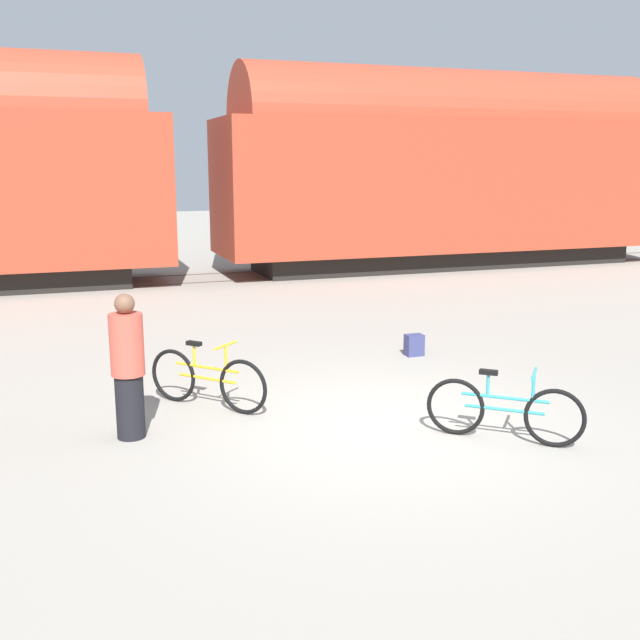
% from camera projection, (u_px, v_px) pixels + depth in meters
% --- Properties ---
extents(ground_plane, '(80.00, 80.00, 0.00)m').
position_uv_depth(ground_plane, '(381.00, 425.00, 8.76)').
color(ground_plane, gray).
extents(freight_train, '(28.18, 3.05, 5.60)m').
position_uv_depth(freight_train, '(193.00, 165.00, 19.16)').
color(freight_train, black).
rests_on(freight_train, ground_plane).
extents(rail_near, '(40.18, 0.07, 0.01)m').
position_uv_depth(rail_near, '(202.00, 282.00, 19.11)').
color(rail_near, '#4C4238').
rests_on(rail_near, ground_plane).
extents(rail_far, '(40.18, 0.07, 0.01)m').
position_uv_depth(rail_far, '(192.00, 275.00, 20.43)').
color(rail_far, '#4C4238').
rests_on(rail_far, ground_plane).
extents(bicycle_teal, '(1.34, 1.16, 0.81)m').
position_uv_depth(bicycle_teal, '(504.00, 410.00, 8.20)').
color(bicycle_teal, black).
rests_on(bicycle_teal, ground_plane).
extents(bicycle_yellow, '(1.22, 1.33, 0.85)m').
position_uv_depth(bicycle_yellow, '(207.00, 379.00, 9.32)').
color(bicycle_yellow, black).
rests_on(bicycle_yellow, ground_plane).
extents(person_in_red, '(0.37, 0.37, 1.63)m').
position_uv_depth(person_in_red, '(128.00, 367.00, 8.20)').
color(person_in_red, black).
rests_on(person_in_red, ground_plane).
extents(backpack, '(0.28, 0.20, 0.34)m').
position_uv_depth(backpack, '(414.00, 345.00, 11.87)').
color(backpack, navy).
rests_on(backpack, ground_plane).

